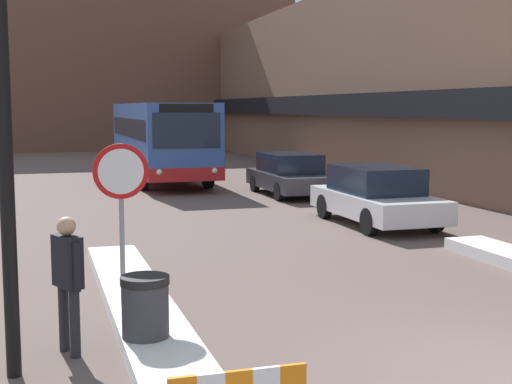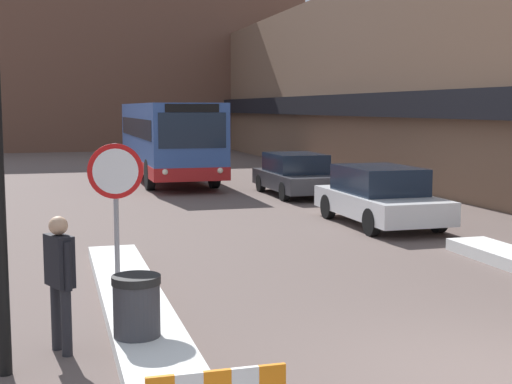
% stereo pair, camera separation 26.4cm
% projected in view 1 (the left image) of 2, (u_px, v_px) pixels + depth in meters
% --- Properties ---
extents(building_row_right, '(5.50, 60.00, 8.09)m').
position_uv_depth(building_row_right, '(372.00, 84.00, 32.97)').
color(building_row_right, brown).
rests_on(building_row_right, ground_plane).
extents(building_backdrop_far, '(26.00, 8.00, 13.99)m').
position_uv_depth(building_backdrop_far, '(106.00, 51.00, 51.21)').
color(building_backdrop_far, brown).
rests_on(building_backdrop_far, ground_plane).
extents(snow_bank_left, '(0.90, 9.99, 0.21)m').
position_uv_depth(snow_bank_left, '(149.00, 324.00, 9.39)').
color(snow_bank_left, silver).
rests_on(snow_bank_left, ground_plane).
extents(city_bus, '(2.64, 10.83, 3.11)m').
position_uv_depth(city_bus, '(160.00, 138.00, 28.78)').
color(city_bus, '#335193').
rests_on(city_bus, ground_plane).
extents(parked_car_front, '(1.93, 4.35, 1.47)m').
position_uv_depth(parked_car_front, '(376.00, 196.00, 17.94)').
color(parked_car_front, silver).
rests_on(parked_car_front, ground_plane).
extents(parked_car_back, '(1.91, 4.30, 1.41)m').
position_uv_depth(parked_car_back, '(290.00, 174.00, 24.04)').
color(parked_car_back, '#38383D').
rests_on(parked_car_back, ground_plane).
extents(stop_sign, '(0.76, 0.08, 2.45)m').
position_uv_depth(stop_sign, '(121.00, 192.00, 9.75)').
color(stop_sign, gray).
rests_on(stop_sign, ground_plane).
extents(pedestrian, '(0.37, 0.50, 1.67)m').
position_uv_depth(pedestrian, '(68.00, 272.00, 8.43)').
color(pedestrian, '#232328').
rests_on(pedestrian, ground_plane).
extents(trash_bin, '(0.59, 0.59, 0.95)m').
position_uv_depth(trash_bin, '(145.00, 315.00, 8.51)').
color(trash_bin, '#38383D').
rests_on(trash_bin, ground_plane).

